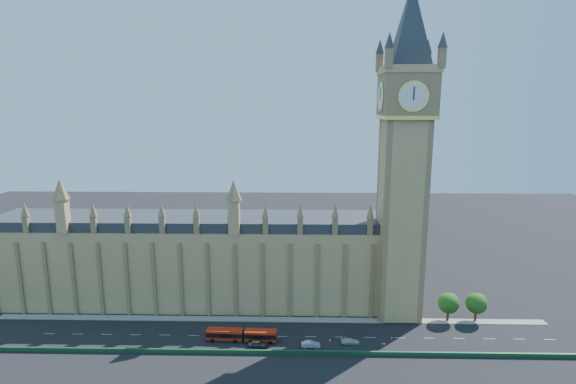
{
  "coord_description": "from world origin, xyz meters",
  "views": [
    {
      "loc": [
        8.3,
        -111.88,
        62.27
      ],
      "look_at": [
        5.55,
        10.0,
        38.08
      ],
      "focal_mm": 28.0,
      "sensor_mm": 36.0,
      "label": 1
    }
  ],
  "objects_px": {
    "red_bus": "(242,335)",
    "car_white": "(350,341)",
    "car_silver": "(311,344)",
    "car_grey": "(258,344)"
  },
  "relations": [
    {
      "from": "car_grey",
      "to": "car_white",
      "type": "distance_m",
      "value": 24.32
    },
    {
      "from": "car_silver",
      "to": "car_white",
      "type": "bearing_deg",
      "value": -79.26
    },
    {
      "from": "red_bus",
      "to": "car_grey",
      "type": "height_order",
      "value": "red_bus"
    },
    {
      "from": "red_bus",
      "to": "car_white",
      "type": "relative_size",
      "value": 3.78
    },
    {
      "from": "red_bus",
      "to": "car_white",
      "type": "height_order",
      "value": "red_bus"
    },
    {
      "from": "car_silver",
      "to": "car_white",
      "type": "relative_size",
      "value": 0.98
    },
    {
      "from": "red_bus",
      "to": "car_white",
      "type": "xyz_separation_m",
      "value": [
        28.76,
        -0.88,
        -0.95
      ]
    },
    {
      "from": "red_bus",
      "to": "car_silver",
      "type": "bearing_deg",
      "value": -6.08
    },
    {
      "from": "red_bus",
      "to": "car_grey",
      "type": "relative_size",
      "value": 3.88
    },
    {
      "from": "car_grey",
      "to": "car_white",
      "type": "relative_size",
      "value": 0.97
    }
  ]
}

